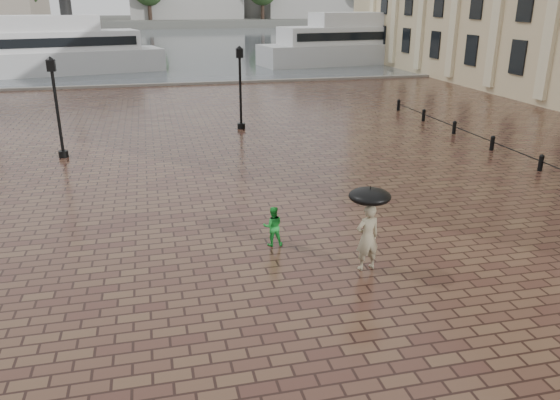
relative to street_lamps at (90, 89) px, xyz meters
name	(u,v)px	position (x,y,z in m)	size (l,w,h in m)	color
ground	(222,227)	(5.00, -15.33, -2.33)	(300.00, 300.00, 0.00)	#3C221B
harbour_water	(155,39)	(5.00, 76.67, -2.33)	(240.00, 240.00, 0.00)	#40484E
quay_edge	(172,85)	(5.00, 16.67, -2.33)	(80.00, 0.60, 0.30)	slate
far_shore	(150,21)	(5.00, 144.67, -1.33)	(300.00, 60.00, 2.00)	#4C4C47
bollard_row	(492,142)	(19.00, -8.83, -1.93)	(0.22, 21.22, 0.73)	black
street_lamps	(90,89)	(0.00, 0.00, 0.00)	(15.44, 12.44, 4.40)	black
adult_pedestrian	(367,237)	(8.40, -19.07, -1.40)	(0.67, 0.44, 1.84)	gray
child_pedestrian	(273,226)	(6.29, -17.00, -1.72)	(0.59, 0.46, 1.20)	green
ferry_near	(41,51)	(-6.76, 26.96, -0.06)	(23.59, 10.51, 7.52)	silver
ferry_far	(360,43)	(26.99, 29.38, -0.03)	(23.85, 8.77, 7.64)	silver
umbrella	(370,196)	(8.40, -19.07, -0.25)	(1.10, 1.10, 1.18)	black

